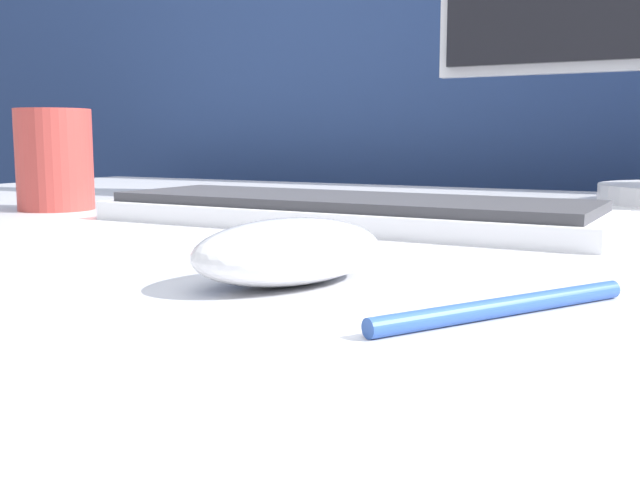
{
  "coord_description": "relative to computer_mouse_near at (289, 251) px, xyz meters",
  "views": [
    {
      "loc": [
        0.12,
        -0.46,
        0.82
      ],
      "look_at": [
        -0.07,
        -0.12,
        0.77
      ],
      "focal_mm": 42.0,
      "sensor_mm": 36.0,
      "label": 1
    }
  ],
  "objects": [
    {
      "name": "keyboard",
      "position": [
        -0.09,
        0.24,
        -0.0
      ],
      "size": [
        0.43,
        0.14,
        0.02
      ],
      "rotation": [
        0.0,
        0.0,
        -0.01
      ],
      "color": "white",
      "rests_on": "desk"
    },
    {
      "name": "partition_panel",
      "position": [
        0.07,
        0.88,
        -0.17
      ],
      "size": [
        5.0,
        0.03,
        1.19
      ],
      "color": "navy",
      "rests_on": "ground_plane"
    },
    {
      "name": "pen",
      "position": [
        0.11,
        -0.02,
        -0.01
      ],
      "size": [
        0.08,
        0.12,
        0.01
      ],
      "rotation": [
        0.0,
        0.0,
        1.04
      ],
      "color": "#284C9E",
      "rests_on": "desk"
    },
    {
      "name": "computer_mouse_near",
      "position": [
        0.0,
        0.0,
        0.0
      ],
      "size": [
        0.1,
        0.12,
        0.03
      ],
      "rotation": [
        0.0,
        0.0,
        -0.35
      ],
      "color": "silver",
      "rests_on": "desk"
    },
    {
      "name": "mug",
      "position": [
        -0.4,
        0.22,
        0.03
      ],
      "size": [
        0.07,
        0.07,
        0.1
      ],
      "color": "#A33833",
      "rests_on": "desk"
    }
  ]
}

